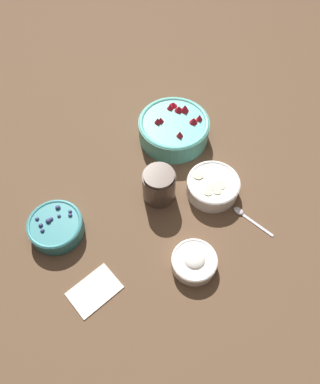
{
  "coord_description": "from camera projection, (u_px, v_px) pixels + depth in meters",
  "views": [
    {
      "loc": [
        -0.21,
        -0.5,
        0.97
      ],
      "look_at": [
        0.07,
        0.02,
        0.05
      ],
      "focal_mm": 35.0,
      "sensor_mm": 36.0,
      "label": 1
    }
  ],
  "objects": [
    {
      "name": "napkin",
      "position": [
        94.0,
        290.0,
        0.99
      ],
      "size": [
        0.15,
        0.12,
        0.01
      ],
      "color": "silver",
      "rests_on": "ground_plane"
    },
    {
      "name": "jar_chocolate",
      "position": [
        159.0,
        186.0,
        1.11
      ],
      "size": [
        0.1,
        0.1,
        0.11
      ],
      "color": "#4C3D33",
      "rests_on": "ground_plane"
    },
    {
      "name": "bowl_blueberries",
      "position": [
        56.0,
        226.0,
        1.06
      ],
      "size": [
        0.15,
        0.15,
        0.06
      ],
      "color": "teal",
      "rests_on": "ground_plane"
    },
    {
      "name": "spoon",
      "position": [
        246.0,
        216.0,
        1.1
      ],
      "size": [
        0.06,
        0.13,
        0.01
      ],
      "color": "silver",
      "rests_on": "ground_plane"
    },
    {
      "name": "bowl_strawberries",
      "position": [
        174.0,
        128.0,
        1.24
      ],
      "size": [
        0.23,
        0.23,
        0.1
      ],
      "color": "#56B7A8",
      "rests_on": "ground_plane"
    },
    {
      "name": "bowl_bananas",
      "position": [
        213.0,
        186.0,
        1.13
      ],
      "size": [
        0.16,
        0.16,
        0.06
      ],
      "color": "white",
      "rests_on": "ground_plane"
    },
    {
      "name": "bowl_cream",
      "position": [
        194.0,
        262.0,
        1.01
      ],
      "size": [
        0.12,
        0.12,
        0.05
      ],
      "color": "white",
      "rests_on": "ground_plane"
    },
    {
      "name": "ground_plane",
      "position": [
        143.0,
        214.0,
        1.11
      ],
      "size": [
        4.0,
        4.0,
        0.0
      ],
      "primitive_type": "plane",
      "color": "brown"
    }
  ]
}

